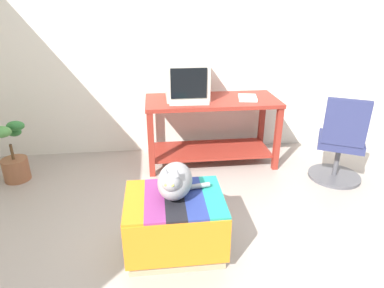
{
  "coord_description": "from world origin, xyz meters",
  "views": [
    {
      "loc": [
        -0.27,
        -1.78,
        1.7
      ],
      "look_at": [
        0.03,
        0.85,
        0.55
      ],
      "focal_mm": 30.92,
      "sensor_mm": 36.0,
      "label": 1
    }
  ],
  "objects_px": {
    "tv_monitor": "(187,80)",
    "cat": "(175,181)",
    "book": "(248,98)",
    "ottoman_with_blanket": "(175,224)",
    "potted_plant": "(11,154)",
    "keyboard": "(189,102)",
    "office_chair": "(340,146)",
    "desk": "(211,120)"
  },
  "relations": [
    {
      "from": "tv_monitor",
      "to": "cat",
      "type": "height_order",
      "value": "tv_monitor"
    },
    {
      "from": "book",
      "to": "office_chair",
      "type": "relative_size",
      "value": 0.27
    },
    {
      "from": "tv_monitor",
      "to": "book",
      "type": "bearing_deg",
      "value": -11.14
    },
    {
      "from": "keyboard",
      "to": "cat",
      "type": "relative_size",
      "value": 0.96
    },
    {
      "from": "book",
      "to": "tv_monitor",
      "type": "bearing_deg",
      "value": 179.83
    },
    {
      "from": "tv_monitor",
      "to": "keyboard",
      "type": "distance_m",
      "value": 0.28
    },
    {
      "from": "ottoman_with_blanket",
      "to": "potted_plant",
      "type": "bearing_deg",
      "value": 142.09
    },
    {
      "from": "ottoman_with_blanket",
      "to": "potted_plant",
      "type": "distance_m",
      "value": 1.97
    },
    {
      "from": "desk",
      "to": "cat",
      "type": "xyz_separation_m",
      "value": [
        -0.49,
        -1.4,
        0.06
      ]
    },
    {
      "from": "tv_monitor",
      "to": "cat",
      "type": "relative_size",
      "value": 1.06
    },
    {
      "from": "tv_monitor",
      "to": "ottoman_with_blanket",
      "type": "xyz_separation_m",
      "value": [
        -0.24,
        -1.5,
        -0.71
      ]
    },
    {
      "from": "tv_monitor",
      "to": "cat",
      "type": "bearing_deg",
      "value": -99.0
    },
    {
      "from": "cat",
      "to": "ottoman_with_blanket",
      "type": "bearing_deg",
      "value": -102.02
    },
    {
      "from": "ottoman_with_blanket",
      "to": "cat",
      "type": "xyz_separation_m",
      "value": [
        0.01,
        0.02,
        0.34
      ]
    },
    {
      "from": "tv_monitor",
      "to": "potted_plant",
      "type": "xyz_separation_m",
      "value": [
        -1.8,
        -0.29,
        -0.64
      ]
    },
    {
      "from": "tv_monitor",
      "to": "potted_plant",
      "type": "bearing_deg",
      "value": -171.1
    },
    {
      "from": "potted_plant",
      "to": "office_chair",
      "type": "xyz_separation_m",
      "value": [
        3.25,
        -0.37,
        0.09
      ]
    },
    {
      "from": "keyboard",
      "to": "book",
      "type": "relative_size",
      "value": 1.65
    },
    {
      "from": "tv_monitor",
      "to": "keyboard",
      "type": "bearing_deg",
      "value": -89.67
    },
    {
      "from": "cat",
      "to": "potted_plant",
      "type": "xyz_separation_m",
      "value": [
        -1.56,
        1.2,
        -0.27
      ]
    },
    {
      "from": "keyboard",
      "to": "cat",
      "type": "height_order",
      "value": "keyboard"
    },
    {
      "from": "ottoman_with_blanket",
      "to": "office_chair",
      "type": "distance_m",
      "value": 1.9
    },
    {
      "from": "keyboard",
      "to": "book",
      "type": "height_order",
      "value": "book"
    },
    {
      "from": "tv_monitor",
      "to": "keyboard",
      "type": "relative_size",
      "value": 1.11
    },
    {
      "from": "book",
      "to": "cat",
      "type": "bearing_deg",
      "value": -111.83
    },
    {
      "from": "tv_monitor",
      "to": "office_chair",
      "type": "distance_m",
      "value": 1.69
    },
    {
      "from": "book",
      "to": "keyboard",
      "type": "bearing_deg",
      "value": -160.7
    },
    {
      "from": "keyboard",
      "to": "potted_plant",
      "type": "bearing_deg",
      "value": -175.64
    },
    {
      "from": "book",
      "to": "office_chair",
      "type": "distance_m",
      "value": 1.04
    },
    {
      "from": "ottoman_with_blanket",
      "to": "cat",
      "type": "height_order",
      "value": "cat"
    },
    {
      "from": "book",
      "to": "cat",
      "type": "height_order",
      "value": "book"
    },
    {
      "from": "cat",
      "to": "office_chair",
      "type": "distance_m",
      "value": 1.89
    },
    {
      "from": "book",
      "to": "ottoman_with_blanket",
      "type": "height_order",
      "value": "book"
    },
    {
      "from": "desk",
      "to": "keyboard",
      "type": "xyz_separation_m",
      "value": [
        -0.26,
        -0.14,
        0.25
      ]
    },
    {
      "from": "office_chair",
      "to": "keyboard",
      "type": "bearing_deg",
      "value": 11.3
    },
    {
      "from": "office_chair",
      "to": "tv_monitor",
      "type": "bearing_deg",
      "value": 3.78
    },
    {
      "from": "keyboard",
      "to": "potted_plant",
      "type": "xyz_separation_m",
      "value": [
        -1.8,
        -0.07,
        -0.46
      ]
    },
    {
      "from": "tv_monitor",
      "to": "ottoman_with_blanket",
      "type": "height_order",
      "value": "tv_monitor"
    },
    {
      "from": "office_chair",
      "to": "potted_plant",
      "type": "bearing_deg",
      "value": 21.54
    },
    {
      "from": "desk",
      "to": "tv_monitor",
      "type": "xyz_separation_m",
      "value": [
        -0.26,
        0.08,
        0.43
      ]
    },
    {
      "from": "office_chair",
      "to": "desk",
      "type": "bearing_deg",
      "value": 2.19
    },
    {
      "from": "keyboard",
      "to": "cat",
      "type": "xyz_separation_m",
      "value": [
        -0.23,
        -1.26,
        -0.18
      ]
    }
  ]
}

